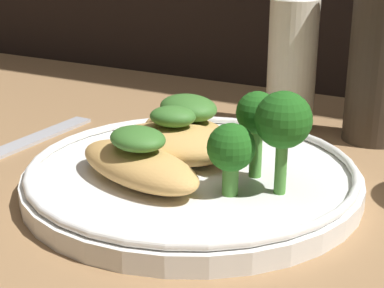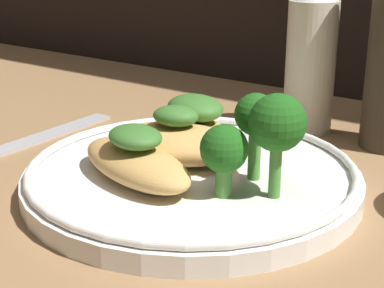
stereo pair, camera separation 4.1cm
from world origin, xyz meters
TOP-DOWN VIEW (x-y plane):
  - ground_plane at (0.00, 0.00)cm, footprint 180.00×180.00cm
  - plate at (0.00, 0.00)cm, footprint 24.08×24.08cm
  - grilled_meat_front at (-2.11, -3.62)cm, footprint 11.72×7.62cm
  - grilled_meat_middle at (-2.13, 0.93)cm, footprint 10.96×8.55cm
  - grilled_meat_back at (-2.73, 4.25)cm, footprint 10.65×8.00cm
  - broccoli_bunch at (5.48, -0.68)cm, footprint 6.10×6.57cm
  - sauce_bottle at (0.89, 17.21)cm, footprint 4.50×4.50cm
  - pepper_grinder at (8.71, 17.21)cm, footprint 5.19×5.19cm
  - fork at (-17.38, -0.58)cm, footprint 1.91×19.37cm

SIDE VIEW (x-z plane):
  - ground_plane at x=0.00cm, z-range -1.00..0.00cm
  - fork at x=-17.38cm, z-range 0.00..0.60cm
  - plate at x=0.00cm, z-range -0.01..1.99cm
  - grilled_meat_front at x=-2.11cm, z-range 0.95..4.81cm
  - grilled_meat_middle at x=-2.13cm, z-range 0.82..5.03cm
  - grilled_meat_back at x=-2.73cm, z-range 0.99..5.18cm
  - broccoli_bunch at x=5.48cm, z-range 2.20..9.03cm
  - sauce_bottle at x=0.89cm, z-range -0.31..14.23cm
  - pepper_grinder at x=8.71cm, z-range -0.89..18.41cm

